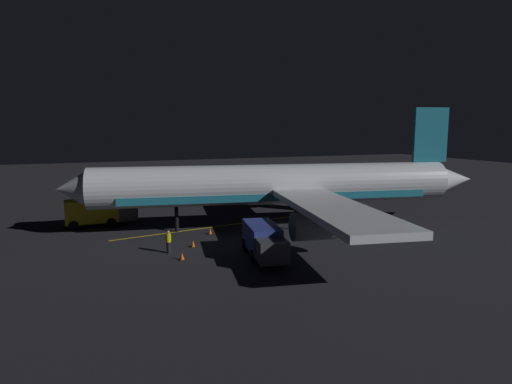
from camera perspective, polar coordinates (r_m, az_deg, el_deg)
name	(u,v)px	position (r m, az deg, el deg)	size (l,w,h in m)	color
ground_plane	(275,228)	(42.31, 2.52, -4.68)	(180.00, 180.00, 0.20)	black
apron_guide_stripe	(227,225)	(43.17, -3.73, -4.29)	(0.24, 22.70, 0.01)	gold
airliner	(282,186)	(41.74, 3.42, 0.81)	(38.39, 40.12, 11.39)	silver
baggage_truck	(98,212)	(45.02, -19.74, -2.49)	(2.43, 6.63, 2.62)	gold
catering_truck	(264,241)	(32.32, 0.99, -6.36)	(6.73, 3.20, 2.35)	navy
ground_crew_worker	(168,242)	(34.18, -11.25, -6.30)	(0.40, 0.40, 1.74)	black
traffic_cone_near_left	(193,244)	(35.64, -8.14, -6.67)	(0.50, 0.50, 0.55)	#EA590F
traffic_cone_near_right	(210,231)	(39.67, -5.96, -5.08)	(0.50, 0.50, 0.55)	#EA590F
traffic_cone_under_wing	(182,256)	(32.44, -9.54, -8.22)	(0.50, 0.50, 0.55)	#EA590F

